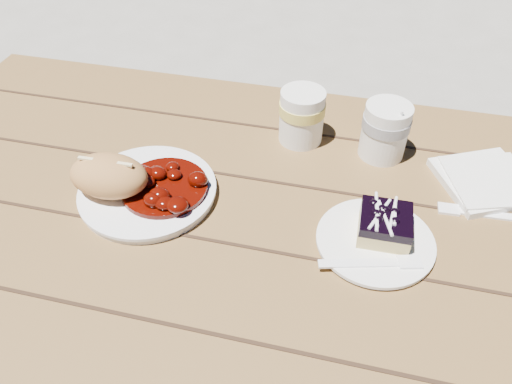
% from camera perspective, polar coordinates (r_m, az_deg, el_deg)
% --- Properties ---
extents(picnic_table, '(2.00, 1.55, 0.75)m').
position_cam_1_polar(picnic_table, '(0.96, 16.34, -11.65)').
color(picnic_table, brown).
rests_on(picnic_table, ground).
extents(main_plate, '(0.23, 0.23, 0.02)m').
position_cam_1_polar(main_plate, '(0.89, -12.23, 0.02)').
color(main_plate, white).
rests_on(main_plate, picnic_table).
extents(goulash_stew, '(0.15, 0.15, 0.04)m').
position_cam_1_polar(goulash_stew, '(0.86, -10.56, 1.34)').
color(goulash_stew, '#450802').
rests_on(goulash_stew, main_plate).
extents(bread_roll, '(0.14, 0.09, 0.07)m').
position_cam_1_polar(bread_roll, '(0.87, -16.46, 1.79)').
color(bread_roll, '#B17C44').
rests_on(bread_roll, main_plate).
extents(dessert_plate, '(0.18, 0.18, 0.01)m').
position_cam_1_polar(dessert_plate, '(0.81, 13.44, -5.56)').
color(dessert_plate, white).
rests_on(dessert_plate, picnic_table).
extents(blueberry_cake, '(0.08, 0.08, 0.05)m').
position_cam_1_polar(blueberry_cake, '(0.80, 14.52, -3.60)').
color(blueberry_cake, tan).
rests_on(blueberry_cake, dessert_plate).
extents(fork_dessert, '(0.16, 0.07, 0.00)m').
position_cam_1_polar(fork_dessert, '(0.77, 11.79, -7.96)').
color(fork_dessert, white).
rests_on(fork_dessert, dessert_plate).
extents(coffee_cup, '(0.09, 0.09, 0.11)m').
position_cam_1_polar(coffee_cup, '(0.96, 14.51, 6.78)').
color(coffee_cup, white).
rests_on(coffee_cup, picnic_table).
extents(napkin_stack, '(0.20, 0.20, 0.01)m').
position_cam_1_polar(napkin_stack, '(0.98, 24.71, 1.12)').
color(napkin_stack, white).
rests_on(napkin_stack, picnic_table).
extents(fork_table, '(0.16, 0.03, 0.00)m').
position_cam_1_polar(fork_table, '(0.92, 25.65, -2.41)').
color(fork_table, white).
rests_on(fork_table, picnic_table).
extents(second_cup, '(0.09, 0.09, 0.11)m').
position_cam_1_polar(second_cup, '(0.97, 5.24, 8.60)').
color(second_cup, white).
rests_on(second_cup, picnic_table).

